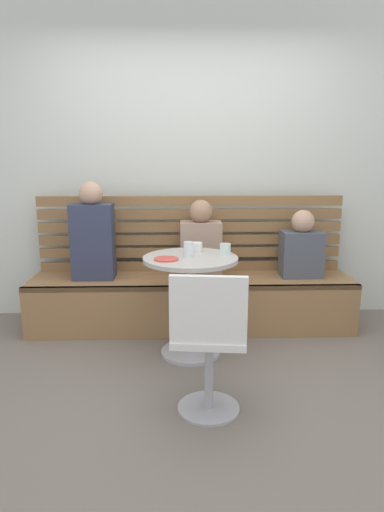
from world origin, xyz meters
TOP-DOWN VIEW (x-y plane):
  - ground at (0.00, 0.00)m, footprint 8.00×8.00m
  - back_wall at (0.00, 1.64)m, footprint 5.20×0.10m
  - booth_bench at (0.00, 1.20)m, footprint 2.70×0.52m
  - booth_backrest at (0.00, 1.44)m, footprint 2.65×0.04m
  - cafe_table at (-0.02, 0.68)m, footprint 0.68×0.68m
  - white_chair at (0.06, -0.14)m, footprint 0.44×0.44m
  - person_adult at (-0.81, 1.22)m, footprint 0.34×0.22m
  - person_child_left at (0.93, 1.23)m, footprint 0.34×0.22m
  - person_child_middle at (0.08, 1.23)m, footprint 0.34×0.22m
  - cup_ceramic_white at (0.03, 0.85)m, footprint 0.08×0.08m
  - cup_glass_short at (0.23, 0.75)m, footprint 0.08×0.08m
  - cup_water_clear at (-0.04, 0.68)m, footprint 0.07×0.07m
  - plate_small at (-0.19, 0.59)m, footprint 0.17×0.17m

SIDE VIEW (x-z plane):
  - ground at x=0.00m, z-range 0.00..0.00m
  - booth_bench at x=0.00m, z-range 0.00..0.44m
  - white_chair at x=0.06m, z-range 0.04..0.89m
  - cafe_table at x=-0.02m, z-range 0.15..0.89m
  - person_child_left at x=0.93m, z-range 0.40..0.97m
  - person_child_middle at x=0.08m, z-range 0.40..1.05m
  - plate_small at x=-0.19m, z-range 0.74..0.75m
  - cup_ceramic_white at x=0.03m, z-range 0.74..0.81m
  - booth_backrest at x=0.00m, z-range 0.44..1.11m
  - cup_glass_short at x=0.23m, z-range 0.74..0.82m
  - cup_water_clear at x=-0.04m, z-range 0.74..0.85m
  - person_adult at x=-0.81m, z-range 0.40..1.20m
  - back_wall at x=0.00m, z-range 0.00..2.90m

